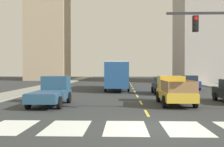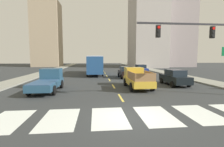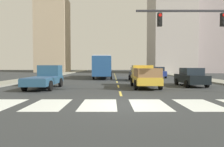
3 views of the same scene
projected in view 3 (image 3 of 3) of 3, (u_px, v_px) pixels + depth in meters
The scene contains 23 objects.
ground_plane at pixel (124, 105), 10.12m from camera, with size 160.00×160.00×0.00m, color #303334.
sidewalk_right at pixel (203, 79), 28.09m from camera, with size 2.84×110.00×0.15m, color gray.
sidewalk_left at pixel (31, 79), 28.13m from camera, with size 2.84×110.00×0.15m, color gray.
crosswalk_stripe_2 at pixel (49, 105), 10.13m from camera, with size 1.77×3.12×0.01m, color silver.
crosswalk_stripe_3 at pixel (99, 105), 10.13m from camera, with size 1.77×3.12×0.01m, color silver.
crosswalk_stripe_4 at pixel (149, 105), 10.12m from camera, with size 1.77×3.12×0.01m, color silver.
crosswalk_stripe_5 at pixel (199, 105), 10.12m from camera, with size 1.77×3.12×0.01m, color silver.
lane_dash_0 at pixel (121, 94), 14.12m from camera, with size 0.16×2.40×0.01m, color #E2C64A.
lane_dash_1 at pixel (119, 86), 19.12m from camera, with size 0.16×2.40×0.01m, color #E2C64A.
lane_dash_2 at pixel (117, 82), 24.11m from camera, with size 0.16×2.40×0.01m, color #E2C64A.
lane_dash_3 at pixel (116, 79), 29.11m from camera, with size 0.16×2.40×0.01m, color #E2C64A.
lane_dash_4 at pixel (116, 77), 34.10m from camera, with size 0.16×2.40×0.01m, color #E2C64A.
lane_dash_5 at pixel (115, 76), 39.10m from camera, with size 0.16×2.40×0.01m, color #E2C64A.
lane_dash_6 at pixel (115, 74), 44.10m from camera, with size 0.16×2.40×0.01m, color #E2C64A.
lane_dash_7 at pixel (115, 74), 49.09m from camera, with size 0.16×2.40×0.01m, color #E2C64A.
pickup_stakebed at pixel (144, 77), 18.26m from camera, with size 2.18×5.20×1.96m.
pickup_dark at pixel (46, 77), 17.53m from camera, with size 2.18×5.20×1.96m.
city_bus at pixel (104, 65), 31.72m from camera, with size 2.72×10.80×3.32m.
sedan_near_left at pixel (138, 74), 26.34m from camera, with size 2.02×4.40×1.72m.
sedan_near_right at pixel (191, 77), 19.15m from camera, with size 2.02×4.40×1.72m.
sedan_far at pixel (158, 72), 32.33m from camera, with size 2.02×4.40×1.72m.
block_mid_left at pixel (53, 36), 59.91m from camera, with size 8.67×8.11×21.38m, color tan.
block_mid_right at pixel (204, 16), 55.98m from camera, with size 10.97×11.27×30.75m, color gray.
Camera 3 is at (-0.58, -10.06, 1.94)m, focal length 32.88 mm.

